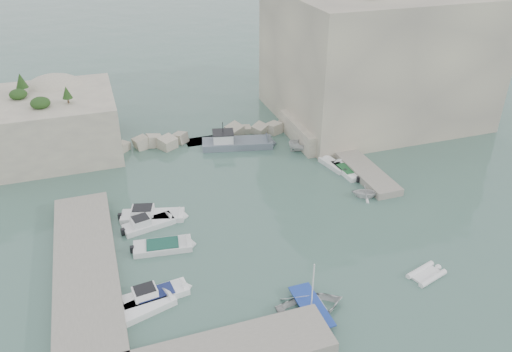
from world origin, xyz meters
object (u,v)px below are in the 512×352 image
object	(u,v)px
motorboat_e	(148,309)
motorboat_b	(149,227)
tender_east_c	(333,167)
motorboat_a	(153,218)
motorboat_c	(163,249)
rowboat	(311,311)
work_boat	(237,146)
tender_east_b	(347,173)
tender_east_a	(365,197)
inflatable_dinghy	(426,276)
motorboat_d	(156,298)
tender_east_d	(306,151)

from	to	relation	value
motorboat_e	motorboat_b	bearing A→B (deg)	64.83
motorboat_b	motorboat_e	world-z (taller)	motorboat_b
motorboat_b	tender_east_c	distance (m)	22.64
motorboat_a	motorboat_c	xyz separation A→B (m)	(0.11, -5.14, 0.00)
rowboat	work_boat	xyz separation A→B (m)	(2.93, 29.01, 0.00)
motorboat_c	tender_east_b	bearing A→B (deg)	25.35
tender_east_b	tender_east_a	bearing A→B (deg)	168.22
motorboat_e	inflatable_dinghy	world-z (taller)	motorboat_e
work_boat	motorboat_e	bearing A→B (deg)	-108.07
motorboat_d	inflatable_dinghy	size ratio (longest dim) A/B	1.68
motorboat_a	motorboat_b	size ratio (longest dim) A/B	1.26
motorboat_a	tender_east_c	size ratio (longest dim) A/B	1.52
tender_east_b	rowboat	bearing A→B (deg)	140.68
motorboat_c	rowboat	size ratio (longest dim) A/B	1.05
motorboat_e	tender_east_c	world-z (taller)	same
motorboat_e	tender_east_a	xyz separation A→B (m)	(23.84, 8.97, 0.00)
motorboat_e	tender_east_b	size ratio (longest dim) A/B	0.94
motorboat_b	tender_east_d	bearing A→B (deg)	13.64
motorboat_b	rowboat	bearing A→B (deg)	-68.49
tender_east_c	tender_east_d	bearing A→B (deg)	2.09
tender_east_b	work_boat	bearing A→B (deg)	38.32
rowboat	tender_east_a	size ratio (longest dim) A/B	1.86
motorboat_d	rowboat	world-z (taller)	motorboat_d
motorboat_d	tender_east_c	xyz separation A→B (m)	(22.92, 15.10, 0.00)
motorboat_a	tender_east_d	bearing A→B (deg)	38.55
tender_east_a	work_boat	bearing A→B (deg)	53.69
rowboat	work_boat	distance (m)	29.15
motorboat_d	work_boat	bearing A→B (deg)	52.77
motorboat_c	work_boat	bearing A→B (deg)	62.45
motorboat_a	tender_east_a	xyz separation A→B (m)	(21.61, -3.21, 0.00)
tender_east_d	work_boat	world-z (taller)	work_boat
motorboat_a	tender_east_b	bearing A→B (deg)	20.45
motorboat_b	tender_east_b	size ratio (longest dim) A/B	1.08
motorboat_a	work_boat	distance (m)	17.73
motorboat_e	tender_east_b	world-z (taller)	same
motorboat_d	tender_east_d	size ratio (longest dim) A/B	1.25
rowboat	tender_east_c	xyz separation A→B (m)	(11.94, 20.26, 0.00)
motorboat_b	tender_east_d	world-z (taller)	tender_east_d
motorboat_b	tender_east_c	bearing A→B (deg)	0.97
motorboat_b	inflatable_dinghy	size ratio (longest dim) A/B	1.57
motorboat_b	inflatable_dinghy	distance (m)	25.34
motorboat_a	motorboat_e	distance (m)	12.38
tender_east_d	motorboat_a	bearing A→B (deg)	124.06
tender_east_b	work_boat	xyz separation A→B (m)	(-9.82, 10.51, 0.00)
motorboat_b	tender_east_b	xyz separation A→B (m)	(22.84, 3.44, 0.00)
inflatable_dinghy	tender_east_b	distance (m)	18.05
rowboat	work_boat	size ratio (longest dim) A/B	0.56
tender_east_a	tender_east_c	distance (m)	7.10
tender_east_a	work_boat	world-z (taller)	work_boat
tender_east_d	motorboat_e	bearing A→B (deg)	143.59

